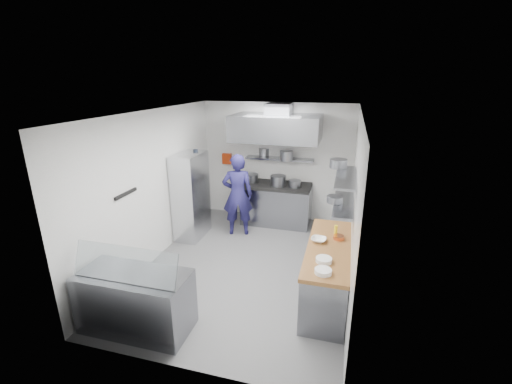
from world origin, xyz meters
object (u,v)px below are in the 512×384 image
(gas_range, at_px, (277,205))
(chef, at_px, (238,195))
(wire_rack, at_px, (191,196))
(display_case, at_px, (136,301))

(gas_range, bearing_deg, chef, -130.58)
(gas_range, distance_m, wire_rack, 2.07)
(gas_range, xyz_separation_m, wire_rack, (-1.63, -1.18, 0.48))
(display_case, bearing_deg, wire_rack, 100.30)
(chef, distance_m, wire_rack, 1.00)
(wire_rack, bearing_deg, chef, 21.57)
(gas_range, bearing_deg, wire_rack, -143.99)
(wire_rack, bearing_deg, display_case, -79.70)
(gas_range, relative_size, display_case, 1.07)
(gas_range, distance_m, display_case, 4.25)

